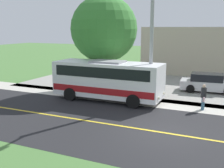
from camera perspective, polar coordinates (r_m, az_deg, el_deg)
ground_plane at (r=13.86m, az=10.01°, el=-9.82°), size 120.00×120.00×0.00m
road_surface at (r=13.86m, az=10.02°, el=-9.80°), size 8.00×100.00×0.01m
sidewalk at (r=18.70m, az=14.00°, el=-4.30°), size 2.40×100.00×0.01m
road_centre_line at (r=13.86m, az=10.02°, el=-9.78°), size 0.16×100.00×0.00m
shuttle_bus_front at (r=19.19m, az=-0.87°, el=1.16°), size 2.70×7.69×2.78m
pedestrian_with_bags at (r=17.92m, az=18.40°, el=-2.42°), size 0.72×0.34×1.61m
street_light_pole at (r=18.17m, az=8.10°, el=9.87°), size 1.97×0.24×8.18m
parked_car_near at (r=23.12m, az=19.36°, el=0.16°), size 2.26×4.52×1.45m
tree_curbside at (r=22.18m, az=-1.67°, el=11.29°), size 5.27×5.27×7.54m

